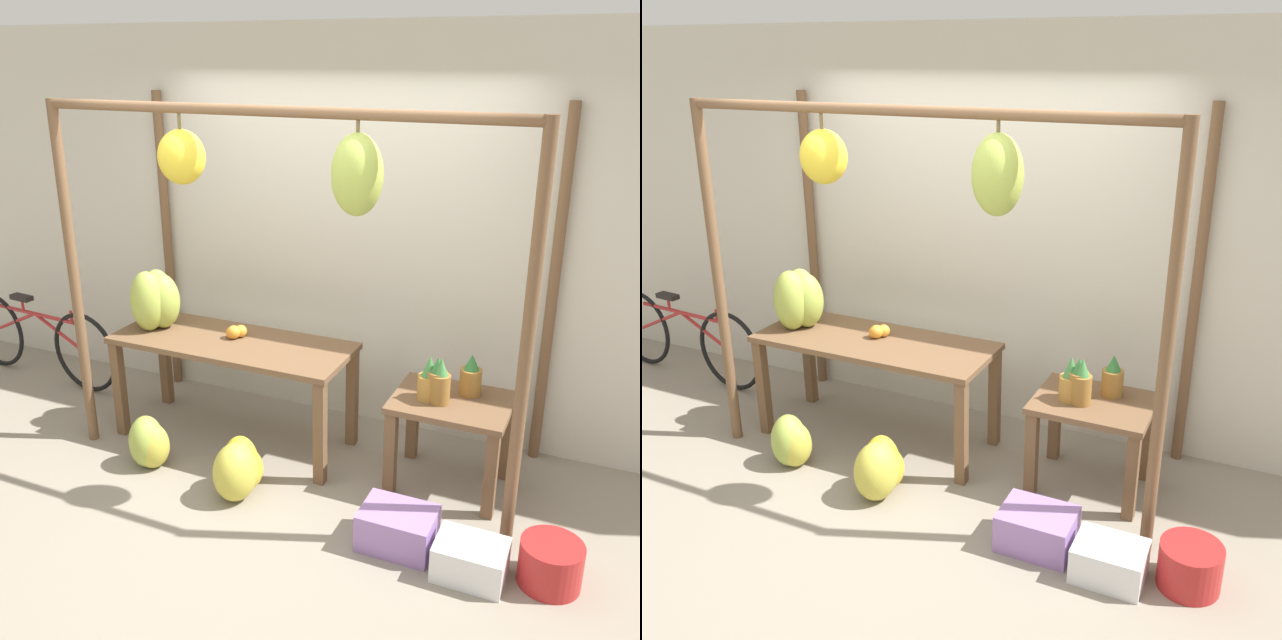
% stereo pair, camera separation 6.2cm
% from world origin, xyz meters
% --- Properties ---
extents(ground_plane, '(20.00, 20.00, 0.00)m').
position_xyz_m(ground_plane, '(0.00, 0.00, 0.00)').
color(ground_plane, gray).
extents(shop_wall_back, '(8.00, 0.08, 2.80)m').
position_xyz_m(shop_wall_back, '(0.00, 1.39, 1.40)').
color(shop_wall_back, beige).
rests_on(shop_wall_back, ground_plane).
extents(stall_awning, '(2.99, 1.21, 2.34)m').
position_xyz_m(stall_awning, '(0.03, 0.48, 1.69)').
color(stall_awning, brown).
rests_on(stall_awning, ground_plane).
extents(display_table_main, '(1.66, 0.65, 0.76)m').
position_xyz_m(display_table_main, '(-0.53, 0.68, 0.64)').
color(display_table_main, brown).
rests_on(display_table_main, ground_plane).
extents(display_table_side, '(0.72, 0.57, 0.61)m').
position_xyz_m(display_table_side, '(1.00, 0.72, 0.46)').
color(display_table_side, brown).
rests_on(display_table_side, ground_plane).
extents(banana_pile_on_table, '(0.40, 0.40, 0.43)m').
position_xyz_m(banana_pile_on_table, '(-1.15, 0.68, 0.96)').
color(banana_pile_on_table, '#9EB247').
rests_on(banana_pile_on_table, display_table_main).
extents(orange_pile, '(0.13, 0.14, 0.09)m').
position_xyz_m(orange_pile, '(-0.53, 0.72, 0.80)').
color(orange_pile, orange).
rests_on(orange_pile, display_table_main).
extents(pineapple_cluster, '(0.36, 0.32, 0.30)m').
position_xyz_m(pineapple_cluster, '(0.95, 0.70, 0.73)').
color(pineapple_cluster, '#B27F38').
rests_on(pineapple_cluster, display_table_side).
extents(banana_pile_ground_left, '(0.35, 0.34, 0.36)m').
position_xyz_m(banana_pile_ground_left, '(-0.87, 0.12, 0.17)').
color(banana_pile_ground_left, gold).
rests_on(banana_pile_ground_left, ground_plane).
extents(banana_pile_ground_right, '(0.38, 0.43, 0.38)m').
position_xyz_m(banana_pile_ground_right, '(-0.16, 0.09, 0.18)').
color(banana_pile_ground_right, gold).
rests_on(banana_pile_ground_right, ground_plane).
extents(fruit_crate_white, '(0.41, 0.31, 0.23)m').
position_xyz_m(fruit_crate_white, '(0.90, 0.01, 0.11)').
color(fruit_crate_white, '#9970B7').
rests_on(fruit_crate_white, ground_plane).
extents(blue_bucket, '(0.33, 0.33, 0.25)m').
position_xyz_m(blue_bucket, '(1.72, 0.04, 0.12)').
color(blue_bucket, '#AD2323').
rests_on(blue_bucket, ground_plane).
extents(parked_bicycle, '(1.74, 0.18, 0.72)m').
position_xyz_m(parked_bicycle, '(-2.55, 0.90, 0.35)').
color(parked_bicycle, black).
rests_on(parked_bicycle, ground_plane).
extents(fruit_crate_purple, '(0.37, 0.28, 0.20)m').
position_xyz_m(fruit_crate_purple, '(1.33, -0.07, 0.10)').
color(fruit_crate_purple, silver).
rests_on(fruit_crate_purple, ground_plane).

